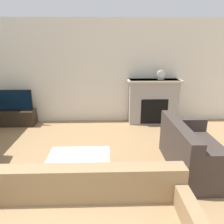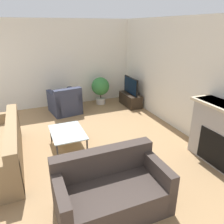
# 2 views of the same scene
# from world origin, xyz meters

# --- Properties ---
(wall_back) EXTENTS (8.46, 0.06, 2.70)m
(wall_back) POSITION_xyz_m (0.00, 5.09, 1.35)
(wall_back) COLOR silver
(wall_back) RESTS_ON ground_plane
(wall_left) EXTENTS (0.06, 8.06, 2.70)m
(wall_left) POSITION_xyz_m (-2.76, 2.53, 1.35)
(wall_left) COLOR silver
(wall_left) RESTS_ON ground_plane
(fireplace) EXTENTS (1.40, 0.48, 1.18)m
(fireplace) POSITION_xyz_m (1.84, 4.84, 0.62)
(fireplace) COLOR #9E9993
(fireplace) RESTS_ON ground_plane
(tv_stand) EXTENTS (0.92, 0.42, 0.40)m
(tv_stand) POSITION_xyz_m (-1.78, 4.77, 0.20)
(tv_stand) COLOR #2D2319
(tv_stand) RESTS_ON ground_plane
(tv) EXTENTS (0.86, 0.06, 0.54)m
(tv) POSITION_xyz_m (-1.78, 4.76, 0.67)
(tv) COLOR black
(tv) RESTS_ON tv_stand
(couch_loveseat) EXTENTS (0.88, 1.55, 0.82)m
(couch_loveseat) POSITION_xyz_m (2.05, 2.50, 0.29)
(couch_loveseat) COLOR #3D332D
(couch_loveseat) RESTS_ON ground_plane
(armchair_by_window) EXTENTS (1.01, 0.93, 0.82)m
(armchair_by_window) POSITION_xyz_m (-1.96, 2.64, 0.30)
(armchair_by_window) COLOR #33384C
(armchair_by_window) RESTS_ON ground_plane
(coffee_table) EXTENTS (0.97, 0.68, 0.39)m
(coffee_table) POSITION_xyz_m (0.13, 2.28, 0.35)
(coffee_table) COLOR #333338
(coffee_table) RESTS_ON ground_plane
(potted_plant) EXTENTS (0.59, 0.59, 0.91)m
(potted_plant) POSITION_xyz_m (-2.32, 3.91, 0.57)
(potted_plant) COLOR beige
(potted_plant) RESTS_ON ground_plane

